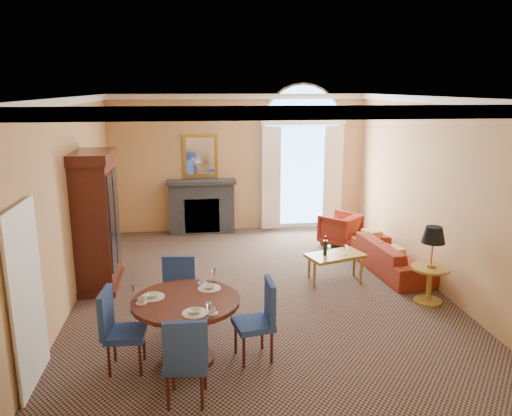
{
  "coord_description": "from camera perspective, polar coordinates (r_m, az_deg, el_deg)",
  "views": [
    {
      "loc": [
        -1.05,
        -7.87,
        3.35
      ],
      "look_at": [
        0.0,
        0.5,
        1.3
      ],
      "focal_mm": 35.0,
      "sensor_mm": 36.0,
      "label": 1
    }
  ],
  "objects": [
    {
      "name": "ground",
      "position": [
        8.62,
        0.42,
        -9.22
      ],
      "size": [
        7.5,
        7.5,
        0.0
      ],
      "primitive_type": "plane",
      "color": "#111E37",
      "rests_on": "ground"
    },
    {
      "name": "room_envelope",
      "position": [
        8.64,
        -0.31,
        8.08
      ],
      "size": [
        6.04,
        7.52,
        3.45
      ],
      "color": "tan",
      "rests_on": "ground"
    },
    {
      "name": "armoire",
      "position": [
        8.82,
        -17.82,
        -1.62
      ],
      "size": [
        0.67,
        1.19,
        2.33
      ],
      "color": "#3A140D",
      "rests_on": "ground"
    },
    {
      "name": "dining_table",
      "position": [
        6.32,
        -7.96,
        -12.18
      ],
      "size": [
        1.33,
        1.33,
        1.03
      ],
      "color": "#3A140D",
      "rests_on": "ground"
    },
    {
      "name": "dining_chair_north",
      "position": [
        7.19,
        -8.68,
        -9.09
      ],
      "size": [
        0.55,
        0.55,
        1.04
      ],
      "rotation": [
        0.0,
        0.0,
        3.37
      ],
      "color": "navy",
      "rests_on": "ground"
    },
    {
      "name": "dining_chair_south",
      "position": [
        5.53,
        -8.0,
        -16.4
      ],
      "size": [
        0.51,
        0.51,
        1.04
      ],
      "rotation": [
        0.0,
        0.0,
        -0.12
      ],
      "color": "navy",
      "rests_on": "ground"
    },
    {
      "name": "dining_chair_east",
      "position": [
        6.36,
        0.62,
        -12.07
      ],
      "size": [
        0.54,
        0.54,
        1.04
      ],
      "rotation": [
        0.0,
        0.0,
        1.77
      ],
      "color": "navy",
      "rests_on": "ground"
    },
    {
      "name": "dining_chair_west",
      "position": [
        6.33,
        -15.67,
        -12.73
      ],
      "size": [
        0.5,
        0.49,
        1.04
      ],
      "rotation": [
        0.0,
        0.0,
        -1.6
      ],
      "color": "navy",
      "rests_on": "ground"
    },
    {
      "name": "sofa",
      "position": [
        9.62,
        15.31,
        -5.37
      ],
      "size": [
        0.98,
        2.08,
        0.59
      ],
      "primitive_type": "imported",
      "rotation": [
        0.0,
        0.0,
        1.67
      ],
      "color": "maroon",
      "rests_on": "ground"
    },
    {
      "name": "armchair",
      "position": [
        11.0,
        9.6,
        -2.4
      ],
      "size": [
        1.05,
        1.05,
        0.69
      ],
      "primitive_type": "imported",
      "rotation": [
        0.0,
        0.0,
        3.88
      ],
      "color": "maroon",
      "rests_on": "ground"
    },
    {
      "name": "coffee_table",
      "position": [
        8.89,
        9.0,
        -5.49
      ],
      "size": [
        1.1,
        0.82,
        0.84
      ],
      "rotation": [
        0.0,
        0.0,
        0.31
      ],
      "color": "olive",
      "rests_on": "ground"
    },
    {
      "name": "side_table",
      "position": [
        8.3,
        19.44,
        -5.13
      ],
      "size": [
        0.6,
        0.6,
        1.23
      ],
      "color": "olive",
      "rests_on": "ground"
    }
  ]
}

